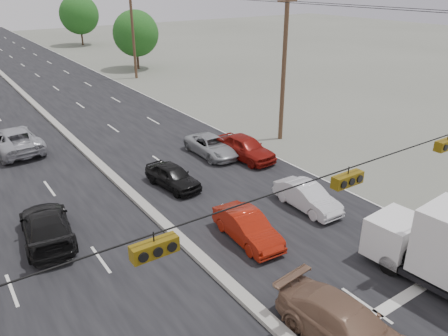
{
  "coord_description": "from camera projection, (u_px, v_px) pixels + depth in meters",
  "views": [
    {
      "loc": [
        -7.67,
        -7.2,
        10.68
      ],
      "look_at": [
        3.3,
        8.76,
        2.2
      ],
      "focal_mm": 35.0,
      "sensor_mm": 36.0,
      "label": 1
    }
  ],
  "objects": [
    {
      "name": "queue_car_c",
      "position": [
        212.0,
        146.0,
        28.31
      ],
      "size": [
        2.07,
        4.45,
        1.24
      ],
      "primitive_type": "imported",
      "rotation": [
        0.0,
        0.0,
        -0.0
      ],
      "color": "#919498",
      "rests_on": "ground"
    },
    {
      "name": "utility_pole_right_b",
      "position": [
        284.0,
        67.0,
        29.46
      ],
      "size": [
        1.6,
        0.3,
        10.0
      ],
      "color": "#422D1E",
      "rests_on": "ground"
    },
    {
      "name": "queue_car_a",
      "position": [
        173.0,
        176.0,
        23.96
      ],
      "size": [
        2.0,
        3.96,
        1.29
      ],
      "primitive_type": "imported",
      "rotation": [
        0.0,
        0.0,
        0.13
      ],
      "color": "black",
      "rests_on": "ground"
    },
    {
      "name": "traffic_signals",
      "position": [
        345.0,
        179.0,
        12.22
      ],
      "size": [
        25.0,
        0.3,
        0.54
      ],
      "color": "black",
      "rests_on": "ground"
    },
    {
      "name": "road_surface",
      "position": [
        47.0,
        117.0,
        36.34
      ],
      "size": [
        20.0,
        160.0,
        0.02
      ],
      "primitive_type": "cube",
      "color": "black",
      "rests_on": "ground"
    },
    {
      "name": "queue_car_e",
      "position": [
        245.0,
        148.0,
        27.67
      ],
      "size": [
        2.11,
        4.58,
        1.52
      ],
      "primitive_type": "imported",
      "rotation": [
        0.0,
        0.0,
        0.07
      ],
      "color": "maroon",
      "rests_on": "ground"
    },
    {
      "name": "tree_right_far",
      "position": [
        79.0,
        15.0,
        72.85
      ],
      "size": [
        6.4,
        6.4,
        8.16
      ],
      "color": "#382619",
      "rests_on": "ground"
    },
    {
      "name": "red_sedan",
      "position": [
        247.0,
        228.0,
        19.06
      ],
      "size": [
        1.63,
        4.02,
        1.3
      ],
      "primitive_type": "imported",
      "rotation": [
        0.0,
        0.0,
        -0.07
      ],
      "color": "#991909",
      "rests_on": "ground"
    },
    {
      "name": "tan_sedan",
      "position": [
        346.0,
        326.0,
        13.59
      ],
      "size": [
        2.5,
        5.03,
        1.41
      ],
      "primitive_type": "imported",
      "rotation": [
        0.0,
        0.0,
        0.11
      ],
      "color": "brown",
      "rests_on": "ground"
    },
    {
      "name": "center_median",
      "position": [
        47.0,
        116.0,
        36.3
      ],
      "size": [
        0.5,
        160.0,
        0.2
      ],
      "primitive_type": "cube",
      "color": "gray",
      "rests_on": "ground"
    },
    {
      "name": "utility_pole_right_c",
      "position": [
        133.0,
        32.0,
        48.33
      ],
      "size": [
        1.6,
        0.3,
        10.0
      ],
      "color": "#422D1E",
      "rests_on": "ground"
    },
    {
      "name": "oncoming_near",
      "position": [
        47.0,
        227.0,
        18.99
      ],
      "size": [
        2.59,
        5.13,
        1.43
      ],
      "primitive_type": "imported",
      "rotation": [
        0.0,
        0.0,
        3.02
      ],
      "color": "black",
      "rests_on": "ground"
    },
    {
      "name": "oncoming_far",
      "position": [
        14.0,
        140.0,
        28.86
      ],
      "size": [
        3.1,
        6.01,
        1.62
      ],
      "primitive_type": "imported",
      "rotation": [
        0.0,
        0.0,
        3.21
      ],
      "color": "#A4A5AB",
      "rests_on": "ground"
    },
    {
      "name": "queue_car_b",
      "position": [
        307.0,
        197.0,
        21.73
      ],
      "size": [
        1.43,
        3.88,
        1.27
      ],
      "primitive_type": "imported",
      "rotation": [
        0.0,
        0.0,
        -0.02
      ],
      "color": "silver",
      "rests_on": "ground"
    },
    {
      "name": "tree_right_mid",
      "position": [
        136.0,
        33.0,
        53.71
      ],
      "size": [
        5.6,
        5.6,
        7.14
      ],
      "color": "#382619",
      "rests_on": "ground"
    }
  ]
}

